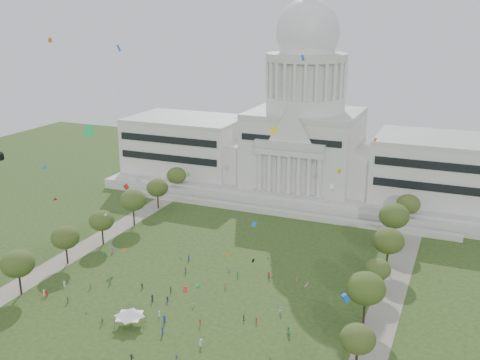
% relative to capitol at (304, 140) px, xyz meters
% --- Properties ---
extents(ground, '(400.00, 400.00, 0.00)m').
position_rel_capitol_xyz_m(ground, '(0.00, -113.59, -22.30)').
color(ground, '#2D4219').
rests_on(ground, ground).
extents(capitol, '(160.00, 64.50, 91.30)m').
position_rel_capitol_xyz_m(capitol, '(0.00, 0.00, 0.00)').
color(capitol, '#B8B6AB').
rests_on(capitol, ground).
extents(path_left, '(8.00, 160.00, 0.04)m').
position_rel_capitol_xyz_m(path_left, '(-48.00, -83.59, -22.28)').
color(path_left, gray).
rests_on(path_left, ground).
extents(path_right, '(8.00, 160.00, 0.04)m').
position_rel_capitol_xyz_m(path_right, '(48.00, -83.59, -22.28)').
color(path_right, gray).
rests_on(path_right, ground).
extents(row_tree_l_1, '(8.86, 8.86, 12.59)m').
position_rel_capitol_xyz_m(row_tree_l_1, '(-44.07, -116.55, -13.34)').
color(row_tree_l_1, black).
rests_on(row_tree_l_1, ground).
extents(row_tree_r_1, '(7.58, 7.58, 10.78)m').
position_rel_capitol_xyz_m(row_tree_r_1, '(46.22, -115.34, -14.64)').
color(row_tree_r_1, black).
rests_on(row_tree_r_1, ground).
extents(row_tree_l_2, '(8.42, 8.42, 11.97)m').
position_rel_capitol_xyz_m(row_tree_l_2, '(-45.04, -96.29, -13.79)').
color(row_tree_l_2, black).
rests_on(row_tree_l_2, ground).
extents(row_tree_r_2, '(9.55, 9.55, 13.58)m').
position_rel_capitol_xyz_m(row_tree_r_2, '(44.17, -96.15, -12.64)').
color(row_tree_r_2, black).
rests_on(row_tree_r_2, ground).
extents(row_tree_l_3, '(8.12, 8.12, 11.55)m').
position_rel_capitol_xyz_m(row_tree_l_3, '(-44.09, -79.67, -14.09)').
color(row_tree_l_3, black).
rests_on(row_tree_l_3, ground).
extents(row_tree_r_3, '(7.01, 7.01, 9.98)m').
position_rel_capitol_xyz_m(row_tree_r_3, '(44.40, -79.10, -15.21)').
color(row_tree_r_3, black).
rests_on(row_tree_r_3, ground).
extents(row_tree_l_4, '(9.29, 9.29, 13.21)m').
position_rel_capitol_xyz_m(row_tree_l_4, '(-44.08, -61.17, -12.90)').
color(row_tree_l_4, black).
rests_on(row_tree_l_4, ground).
extents(row_tree_r_4, '(9.19, 9.19, 13.06)m').
position_rel_capitol_xyz_m(row_tree_r_4, '(44.76, -63.55, -13.01)').
color(row_tree_r_4, black).
rests_on(row_tree_r_4, ground).
extents(row_tree_l_5, '(8.33, 8.33, 11.85)m').
position_rel_capitol_xyz_m(row_tree_l_5, '(-45.22, -42.58, -13.88)').
color(row_tree_l_5, black).
rests_on(row_tree_l_5, ground).
extents(row_tree_r_5, '(9.82, 9.82, 13.96)m').
position_rel_capitol_xyz_m(row_tree_r_5, '(43.49, -43.40, -12.37)').
color(row_tree_r_5, black).
rests_on(row_tree_r_5, ground).
extents(row_tree_l_6, '(8.19, 8.19, 11.64)m').
position_rel_capitol_xyz_m(row_tree_l_6, '(-46.87, -24.45, -14.02)').
color(row_tree_l_6, black).
rests_on(row_tree_l_6, ground).
extents(row_tree_r_6, '(8.42, 8.42, 11.97)m').
position_rel_capitol_xyz_m(row_tree_r_6, '(45.96, -25.46, -13.79)').
color(row_tree_r_6, black).
rests_on(row_tree_r_6, ground).
extents(event_tent, '(9.90, 9.90, 4.40)m').
position_rel_capitol_xyz_m(event_tent, '(-8.25, -118.47, -18.88)').
color(event_tent, '#4C4C4C').
rests_on(event_tent, ground).
extents(person_0, '(1.15, 0.95, 2.04)m').
position_rel_capitol_xyz_m(person_0, '(28.64, -107.51, -21.28)').
color(person_0, '#33723F').
rests_on(person_0, ground).
extents(person_2, '(1.08, 1.01, 1.90)m').
position_rel_capitol_xyz_m(person_2, '(23.92, -99.35, -21.35)').
color(person_2, silver).
rests_on(person_2, ground).
extents(person_3, '(1.08, 1.22, 1.69)m').
position_rel_capitol_xyz_m(person_3, '(7.63, -112.20, -21.45)').
color(person_3, '#B21E1E').
rests_on(person_3, ground).
extents(person_4, '(0.60, 0.97, 1.58)m').
position_rel_capitol_xyz_m(person_4, '(1.98, -104.86, -21.51)').
color(person_4, silver).
rests_on(person_4, ground).
extents(person_5, '(1.55, 1.22, 1.57)m').
position_rel_capitol_xyz_m(person_5, '(-5.45, -105.04, -21.51)').
color(person_5, navy).
rests_on(person_5, ground).
extents(person_6, '(0.60, 0.82, 1.53)m').
position_rel_capitol_xyz_m(person_6, '(9.37, -127.10, -21.53)').
color(person_6, '#4C4C51').
rests_on(person_6, ground).
extents(person_7, '(0.76, 0.80, 1.76)m').
position_rel_capitol_xyz_m(person_7, '(-14.91, -120.53, -21.41)').
color(person_7, '#4C4C51').
rests_on(person_7, ground).
extents(person_8, '(0.77, 0.52, 1.50)m').
position_rel_capitol_xyz_m(person_8, '(-15.63, -101.23, -21.55)').
color(person_8, '#26262B').
rests_on(person_8, ground).
extents(person_9, '(0.98, 1.36, 1.90)m').
position_rel_capitol_xyz_m(person_9, '(11.78, -119.97, -21.35)').
color(person_9, silver).
rests_on(person_9, ground).
extents(person_10, '(0.72, 1.06, 1.65)m').
position_rel_capitol_xyz_m(person_10, '(16.62, -105.98, -21.47)').
color(person_10, '#26262B').
rests_on(person_10, ground).
extents(person_11, '(1.70, 0.97, 1.73)m').
position_rel_capitol_xyz_m(person_11, '(0.34, -130.85, -21.43)').
color(person_11, '#4C4C51').
rests_on(person_11, ground).
extents(distant_crowd, '(64.90, 39.46, 1.93)m').
position_rel_capitol_xyz_m(distant_crowd, '(-13.70, -99.54, -21.44)').
color(distant_crowd, '#B21E1E').
rests_on(distant_crowd, ground).
extents(kite_swarm, '(93.71, 104.87, 64.79)m').
position_rel_capitol_xyz_m(kite_swarm, '(0.62, -104.05, 8.23)').
color(kite_swarm, orange).
rests_on(kite_swarm, ground).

